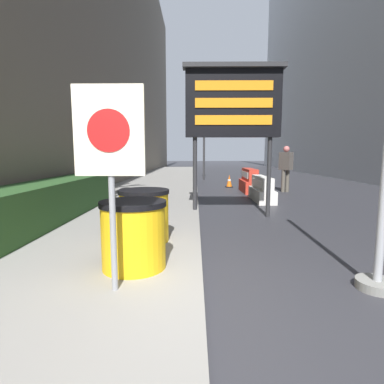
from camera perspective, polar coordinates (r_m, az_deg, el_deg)
The scene contains 13 objects.
ground_plane at distance 3.02m, azimuth 2.32°, elevation -22.41°, with size 120.00×120.00×0.00m, color #2D2D33.
sidewalk_left at distance 3.44m, azimuth -31.27°, elevation -18.03°, with size 3.62×56.00×0.17m.
hedge_strip at distance 6.72m, azimuth -25.34°, elevation -1.46°, with size 0.90×5.77×0.77m.
bare_tree at distance 10.13m, azimuth -16.45°, elevation 8.58°, with size 1.61×1.75×3.05m.
barrel_drum_foreground at distance 3.58m, azimuth -11.04°, elevation -7.90°, with size 0.77×0.77×0.79m.
barrel_drum_middle at distance 4.63m, azimuth -9.09°, elevation -4.39°, with size 0.77×0.77×0.79m.
warning_sign at distance 2.89m, azimuth -15.39°, elevation 8.17°, with size 0.65×0.08×1.95m.
message_board at distance 7.19m, azimuth 7.84°, elevation 16.31°, with size 2.30×0.36×3.49m.
jersey_barrier_white at distance 9.79m, azimuth 13.16°, elevation 0.35°, with size 0.53×1.79×0.78m.
jersey_barrier_red_striped at distance 11.94m, azimuth 10.88°, elevation 1.92°, with size 0.59×1.74×0.92m.
traffic_cone_near at distance 13.52m, azimuth 7.11°, elevation 2.05°, with size 0.31×0.31×0.56m.
traffic_light_near_curb at distance 17.33m, azimuth 2.33°, elevation 12.84°, with size 0.28×0.44×4.40m.
pedestrian_worker at distance 12.28m, azimuth 17.45°, elevation 4.94°, with size 0.52×0.54×1.80m.
Camera 1 is at (-0.09, -2.62, 1.50)m, focal length 28.00 mm.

